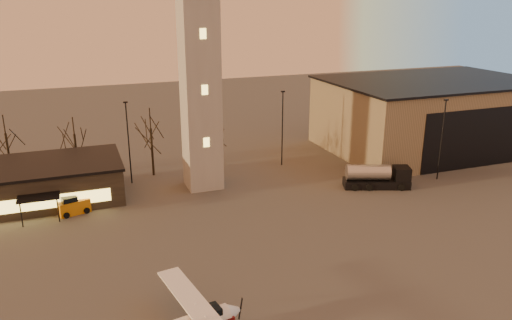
# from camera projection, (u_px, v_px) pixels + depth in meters

# --- Properties ---
(control_tower) EXTENTS (6.80, 6.80, 32.60)m
(control_tower) POSITION_uv_depth(u_px,v_px,m) (199.00, 48.00, 55.20)
(control_tower) COLOR #9F9C97
(control_tower) RESTS_ON ground
(hangar) EXTENTS (30.60, 20.60, 10.30)m
(hangar) POSITION_uv_depth(u_px,v_px,m) (430.00, 114.00, 74.19)
(hangar) COLOR #948060
(hangar) RESTS_ON ground
(terminal) EXTENTS (25.40, 12.20, 4.30)m
(terminal) POSITION_uv_depth(u_px,v_px,m) (1.00, 186.00, 54.01)
(terminal) COLOR black
(terminal) RESTS_ON ground
(light_poles) EXTENTS (58.50, 12.25, 10.14)m
(light_poles) POSITION_uv_depth(u_px,v_px,m) (204.00, 140.00, 59.63)
(light_poles) COLOR black
(light_poles) RESTS_ON ground
(tree_row) EXTENTS (37.20, 9.20, 8.80)m
(tree_row) POSITION_uv_depth(u_px,v_px,m) (76.00, 130.00, 62.00)
(tree_row) COLOR black
(tree_row) RESTS_ON ground
(fuel_truck) EXTENTS (8.04, 4.76, 2.88)m
(fuel_truck) POSITION_uv_depth(u_px,v_px,m) (376.00, 178.00, 59.42)
(fuel_truck) COLOR black
(fuel_truck) RESTS_ON ground
(service_cart) EXTENTS (3.47, 2.68, 1.99)m
(service_cart) POSITION_uv_depth(u_px,v_px,m) (73.00, 206.00, 52.35)
(service_cart) COLOR #C9730B
(service_cart) RESTS_ON ground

